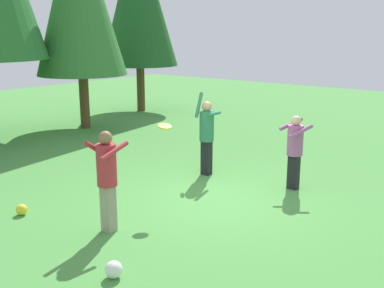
% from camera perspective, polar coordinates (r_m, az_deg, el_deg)
% --- Properties ---
extents(ground_plane, '(40.00, 40.00, 0.00)m').
position_cam_1_polar(ground_plane, '(9.69, 2.48, -6.70)').
color(ground_plane, '#4C9342').
extents(person_thrower, '(0.62, 0.59, 1.96)m').
position_cam_1_polar(person_thrower, '(11.00, 1.80, 1.57)').
color(person_thrower, black).
rests_on(person_thrower, ground_plane).
extents(person_catcher, '(0.61, 0.51, 1.77)m').
position_cam_1_polar(person_catcher, '(7.98, -10.34, -3.45)').
color(person_catcher, gray).
rests_on(person_catcher, ground_plane).
extents(person_bystander, '(0.72, 0.70, 1.62)m').
position_cam_1_polar(person_bystander, '(10.27, 12.44, -0.24)').
color(person_bystander, black).
rests_on(person_bystander, ground_plane).
extents(frisbee, '(0.32, 0.32, 0.08)m').
position_cam_1_polar(frisbee, '(8.96, -3.35, 2.17)').
color(frisbee, yellow).
extents(ball_yellow, '(0.21, 0.21, 0.21)m').
position_cam_1_polar(ball_yellow, '(9.40, -20.06, -7.52)').
color(ball_yellow, yellow).
rests_on(ball_yellow, ground_plane).
extents(ball_white, '(0.25, 0.25, 0.25)m').
position_cam_1_polar(ball_white, '(6.84, -9.54, -14.86)').
color(ball_white, white).
rests_on(ball_white, ground_plane).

